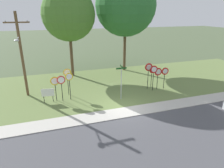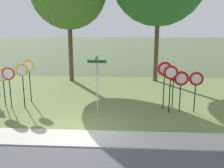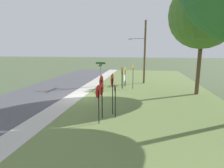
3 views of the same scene
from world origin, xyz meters
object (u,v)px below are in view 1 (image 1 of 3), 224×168
object	(u,v)px
stop_sign_far_center	(55,83)
oak_tree_left	(69,15)
yield_sign_far_right	(165,73)
notice_board	(48,93)
yield_sign_near_right	(158,74)
stop_sign_near_left	(69,80)
yield_sign_far_left	(154,72)
yield_sign_near_left	(149,70)
street_name_post	(121,80)
utility_pole	(21,53)
stop_sign_near_right	(61,83)
oak_tree_right	(126,6)
stop_sign_far_left	(67,76)
yield_sign_center	(152,72)

from	to	relation	value
stop_sign_far_center	oak_tree_left	world-z (taller)	oak_tree_left
yield_sign_far_right	notice_board	bearing A→B (deg)	-173.51
notice_board	yield_sign_near_right	bearing A→B (deg)	3.90
stop_sign_near_left	yield_sign_far_left	size ratio (longest dim) A/B	0.98
yield_sign_near_left	stop_sign_far_center	bearing A→B (deg)	-175.06
yield_sign_far_right	oak_tree_left	size ratio (longest dim) A/B	0.22
street_name_post	utility_pole	bearing A→B (deg)	160.24
stop_sign_near_right	oak_tree_right	world-z (taller)	oak_tree_right
yield_sign_far_left	oak_tree_right	size ratio (longest dim) A/B	0.22
utility_pole	stop_sign_far_center	bearing A→B (deg)	-38.02
yield_sign_far_left	oak_tree_right	xyz separation A→B (m)	(0.07, 8.01, 6.29)
yield_sign_near_left	stop_sign_far_left	bearing A→B (deg)	178.29
stop_sign_far_left	yield_sign_far_right	xyz separation A→B (m)	(9.63, -1.41, -0.23)
stop_sign_near_right	notice_board	distance (m)	1.53
stop_sign_far_left	yield_sign_far_right	world-z (taller)	stop_sign_far_left
yield_sign_far_left	street_name_post	size ratio (longest dim) A/B	0.83
yield_sign_center	oak_tree_right	bearing A→B (deg)	85.54
yield_sign_near_left	yield_sign_near_right	world-z (taller)	yield_sign_near_left
stop_sign_near_right	yield_sign_near_right	size ratio (longest dim) A/B	1.04
yield_sign_near_right	notice_board	xyz separation A→B (m)	(-10.74, 0.36, -0.87)
yield_sign_far_right	stop_sign_near_left	bearing A→B (deg)	-173.34
oak_tree_right	stop_sign_near_left	bearing A→B (deg)	-137.45
yield_sign_center	notice_board	size ratio (longest dim) A/B	1.79
stop_sign_near_left	street_name_post	world-z (taller)	street_name_post
stop_sign_far_center	stop_sign_near_left	bearing A→B (deg)	-6.32
oak_tree_right	yield_sign_near_left	bearing A→B (deg)	-92.27
stop_sign_near_left	utility_pole	xyz separation A→B (m)	(-3.80, 2.17, 2.31)
yield_sign_far_left	oak_tree_left	world-z (taller)	oak_tree_left
stop_sign_near_left	street_name_post	distance (m)	4.61
yield_sign_near_left	yield_sign_far_left	distance (m)	0.70
oak_tree_left	oak_tree_right	xyz separation A→B (m)	(7.10, 0.29, 1.00)
stop_sign_near_right	yield_sign_far_right	bearing A→B (deg)	-4.66
yield_sign_near_right	stop_sign_far_left	bearing A→B (deg)	175.94
notice_board	stop_sign_near_right	bearing A→B (deg)	-5.49
utility_pole	yield_sign_far_left	bearing A→B (deg)	-12.13
yield_sign_center	stop_sign_far_left	bearing A→B (deg)	169.37
street_name_post	notice_board	size ratio (longest dim) A/B	2.53
yield_sign_far_left	yield_sign_far_right	size ratio (longest dim) A/B	1.16
yield_sign_near_left	oak_tree_left	distance (m)	11.11
oak_tree_right	oak_tree_left	bearing A→B (deg)	-177.64
stop_sign_near_left	stop_sign_far_left	distance (m)	1.12
stop_sign_near_left	yield_sign_near_left	world-z (taller)	yield_sign_near_left
yield_sign_far_right	street_name_post	size ratio (longest dim) A/B	0.71
stop_sign_near_left	yield_sign_near_left	xyz separation A→B (m)	(7.99, 0.25, 0.19)
stop_sign_far_left	yield_sign_center	world-z (taller)	stop_sign_far_left
yield_sign_near_right	street_name_post	distance (m)	4.52
stop_sign_near_right	street_name_post	xyz separation A→B (m)	(5.14, -1.19, 0.14)
stop_sign_far_left	notice_board	xyz separation A→B (m)	(-1.89, -1.03, -1.07)
yield_sign_far_left	stop_sign_far_center	bearing A→B (deg)	-176.95
stop_sign_far_left	oak_tree_left	world-z (taller)	oak_tree_left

